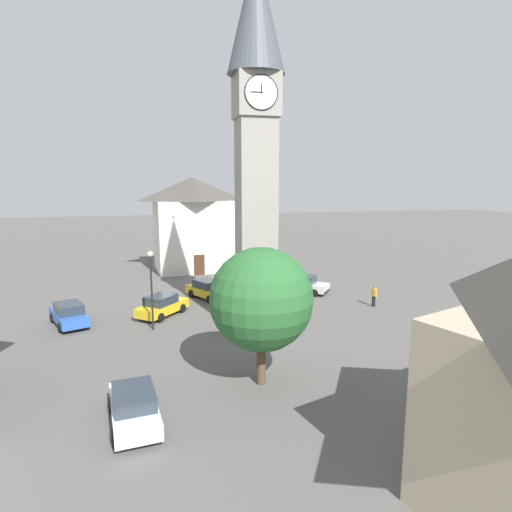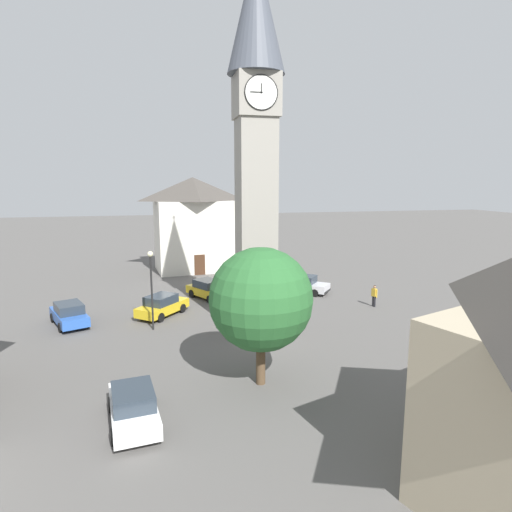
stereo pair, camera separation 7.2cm
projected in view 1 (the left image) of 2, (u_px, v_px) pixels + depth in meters
ground_plane at (256, 329)px, 28.01m from camera, size 200.00×200.00×0.00m
clock_tower at (256, 115)px, 25.71m from camera, size 3.42×3.42×22.86m
car_blue_kerb at (69, 314)px, 28.69m from camera, size 3.12×4.46×1.53m
car_silver_kerb at (304, 284)px, 37.05m from camera, size 4.25×3.94×1.53m
car_red_corner at (162, 305)px, 30.71m from camera, size 3.96×4.24×1.53m
car_white_side at (208, 289)px, 35.27m from camera, size 3.52×4.42×1.53m
car_black_far at (134, 406)px, 16.96m from camera, size 2.21×4.31×1.53m
pedestrian at (374, 294)px, 32.94m from camera, size 0.34×0.53×1.69m
tree at (261, 299)px, 19.82m from camera, size 4.83×4.83×6.56m
building_shop_left at (193, 223)px, 45.94m from camera, size 8.75×6.54×9.92m
lamp_post at (151, 278)px, 27.36m from camera, size 0.36×0.36×5.16m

